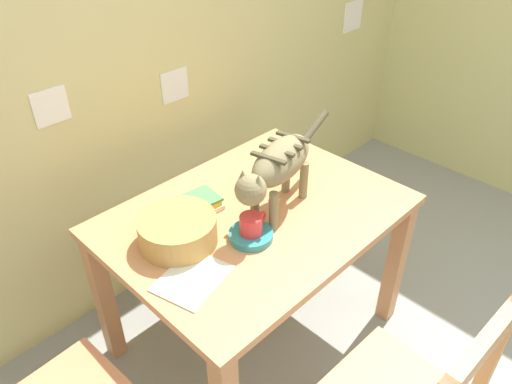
# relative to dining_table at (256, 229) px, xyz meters

# --- Properties ---
(wall_rear) EXTENTS (4.79, 0.11, 2.50)m
(wall_rear) POSITION_rel_dining_table_xyz_m (0.03, 0.76, 0.58)
(wall_rear) COLOR #D3C981
(wall_rear) RESTS_ON ground_plane
(dining_table) EXTENTS (1.21, 0.90, 0.76)m
(dining_table) POSITION_rel_dining_table_xyz_m (0.00, 0.00, 0.00)
(dining_table) COLOR tan
(dining_table) RESTS_ON ground_plane
(cat) EXTENTS (0.67, 0.23, 0.31)m
(cat) POSITION_rel_dining_table_xyz_m (0.06, -0.06, 0.32)
(cat) COLOR olive
(cat) RESTS_ON dining_table
(saucer_bowl) EXTENTS (0.17, 0.17, 0.03)m
(saucer_bowl) POSITION_rel_dining_table_xyz_m (-0.13, -0.10, 0.11)
(saucer_bowl) COLOR teal
(saucer_bowl) RESTS_ON dining_table
(coffee_mug) EXTENTS (0.13, 0.09, 0.08)m
(coffee_mug) POSITION_rel_dining_table_xyz_m (-0.13, -0.10, 0.16)
(coffee_mug) COLOR red
(coffee_mug) RESTS_ON saucer_bowl
(magazine) EXTENTS (0.29, 0.25, 0.01)m
(magazine) POSITION_rel_dining_table_xyz_m (-0.43, -0.11, 0.10)
(magazine) COLOR silver
(magazine) RESTS_ON dining_table
(book_stack) EXTENTS (0.19, 0.16, 0.06)m
(book_stack) POSITION_rel_dining_table_xyz_m (-0.16, 0.18, 0.12)
(book_stack) COLOR silver
(book_stack) RESTS_ON dining_table
(wicker_basket) EXTENTS (0.30, 0.30, 0.11)m
(wicker_basket) POSITION_rel_dining_table_xyz_m (-0.34, 0.08, 0.15)
(wicker_basket) COLOR tan
(wicker_basket) RESTS_ON dining_table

